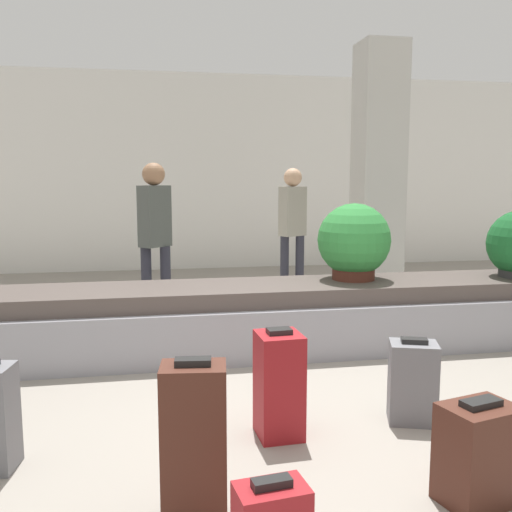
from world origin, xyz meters
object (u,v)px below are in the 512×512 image
(traveler_0, at_px, (155,228))
(traveler_1, at_px, (292,221))
(suitcase_3, at_px, (412,382))
(pillar, at_px, (378,171))
(potted_plant_0, at_px, (354,242))
(suitcase_4, at_px, (279,384))
(suitcase_0, at_px, (478,454))
(suitcase_1, at_px, (194,444))

(traveler_0, height_order, traveler_1, traveler_0)
(suitcase_3, relative_size, traveler_1, 0.33)
(pillar, bearing_deg, potted_plant_0, -117.09)
(traveler_0, bearing_deg, potted_plant_0, 105.33)
(suitcase_3, height_order, traveler_1, traveler_1)
(pillar, bearing_deg, suitcase_4, -119.21)
(suitcase_0, height_order, suitcase_1, suitcase_1)
(traveler_0, bearing_deg, suitcase_1, 49.06)
(suitcase_3, bearing_deg, pillar, 89.68)
(suitcase_0, xyz_separation_m, traveler_1, (0.27, 4.73, 0.73))
(suitcase_1, bearing_deg, pillar, 66.27)
(suitcase_0, relative_size, suitcase_1, 0.67)
(suitcase_3, bearing_deg, suitcase_1, -131.71)
(suitcase_4, bearing_deg, pillar, 57.52)
(pillar, xyz_separation_m, suitcase_1, (-2.71, -4.62, -1.24))
(traveler_0, bearing_deg, suitcase_4, 60.34)
(suitcase_4, xyz_separation_m, traveler_0, (-0.69, 2.88, 0.68))
(potted_plant_0, distance_m, traveler_0, 2.09)
(pillar, xyz_separation_m, traveler_0, (-2.84, -0.98, -0.60))
(pillar, distance_m, suitcase_3, 4.24)
(suitcase_1, bearing_deg, suitcase_4, 60.86)
(suitcase_1, bearing_deg, potted_plant_0, 63.75)
(pillar, bearing_deg, traveler_0, -160.98)
(suitcase_0, distance_m, traveler_0, 4.07)
(suitcase_0, xyz_separation_m, traveler_0, (-1.45, 3.73, 0.76))
(suitcase_3, bearing_deg, suitcase_4, -158.48)
(pillar, bearing_deg, suitcase_0, -106.49)
(suitcase_0, bearing_deg, suitcase_4, 117.60)
(suitcase_0, relative_size, traveler_0, 0.30)
(suitcase_3, xyz_separation_m, potted_plant_0, (0.23, 1.74, 0.68))
(potted_plant_0, relative_size, traveler_0, 0.42)
(pillar, xyz_separation_m, suitcase_0, (-1.39, -4.71, -1.36))
(potted_plant_0, bearing_deg, suitcase_4, -121.58)
(suitcase_3, distance_m, traveler_1, 3.90)
(traveler_1, bearing_deg, suitcase_0, 60.37)
(suitcase_1, height_order, traveler_0, traveler_0)
(suitcase_0, relative_size, suitcase_4, 0.77)
(potted_plant_0, bearing_deg, traveler_1, 91.56)
(suitcase_0, xyz_separation_m, suitcase_1, (-1.31, 0.08, 0.12))
(pillar, xyz_separation_m, traveler_1, (-1.12, 0.02, -0.63))
(pillar, distance_m, potted_plant_0, 2.43)
(suitcase_3, height_order, traveler_0, traveler_0)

